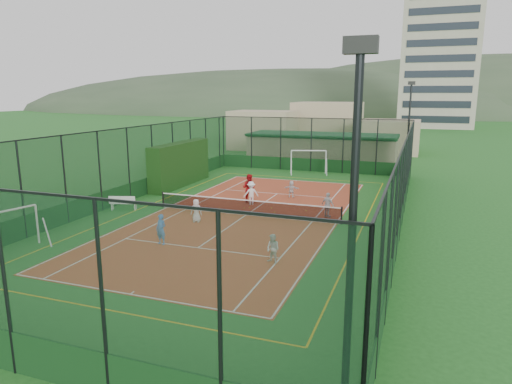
# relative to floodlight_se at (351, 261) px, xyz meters

# --- Properties ---
(ground) EXTENTS (300.00, 300.00, 0.00)m
(ground) POSITION_rel_floodlight_se_xyz_m (-8.60, 16.60, -4.12)
(ground) COLOR #225E20
(ground) RESTS_ON ground
(court_slab) EXTENTS (11.17, 23.97, 0.01)m
(court_slab) POSITION_rel_floodlight_se_xyz_m (-8.60, 16.60, -4.12)
(court_slab) COLOR #A93F25
(court_slab) RESTS_ON ground
(tennis_net) EXTENTS (11.67, 0.12, 1.06)m
(tennis_net) POSITION_rel_floodlight_se_xyz_m (-8.60, 16.60, -3.59)
(tennis_net) COLOR black
(tennis_net) RESTS_ON ground
(perimeter_fence) EXTENTS (18.12, 34.12, 5.00)m
(perimeter_fence) POSITION_rel_floodlight_se_xyz_m (-8.60, 16.60, -1.62)
(perimeter_fence) COLOR #10311B
(perimeter_fence) RESTS_ON ground
(floodlight_se) EXTENTS (0.60, 0.26, 8.25)m
(floodlight_se) POSITION_rel_floodlight_se_xyz_m (0.00, 0.00, 0.00)
(floodlight_se) COLOR black
(floodlight_se) RESTS_ON ground
(floodlight_ne) EXTENTS (0.60, 0.26, 8.25)m
(floodlight_ne) POSITION_rel_floodlight_se_xyz_m (0.00, 33.20, 0.00)
(floodlight_ne) COLOR black
(floodlight_ne) RESTS_ON ground
(clubhouse) EXTENTS (15.20, 7.20, 3.15)m
(clubhouse) POSITION_rel_floodlight_se_xyz_m (-8.60, 38.60, -2.55)
(clubhouse) COLOR tan
(clubhouse) RESTS_ON ground
(apartment_tower) EXTENTS (15.00, 12.00, 30.00)m
(apartment_tower) POSITION_rel_floodlight_se_xyz_m (3.40, 98.60, 10.88)
(apartment_tower) COLOR beige
(apartment_tower) RESTS_ON ground
(distant_hills) EXTENTS (200.00, 60.00, 24.00)m
(distant_hills) POSITION_rel_floodlight_se_xyz_m (-8.60, 166.60, -4.12)
(distant_hills) COLOR #384C33
(distant_hills) RESTS_ON ground
(hedge_left) EXTENTS (1.17, 7.83, 3.43)m
(hedge_left) POSITION_rel_floodlight_se_xyz_m (-16.90, 23.45, -2.41)
(hedge_left) COLOR black
(hedge_left) RESTS_ON ground
(white_bench) EXTENTS (1.75, 0.96, 0.95)m
(white_bench) POSITION_rel_floodlight_se_xyz_m (-16.40, 15.19, -3.65)
(white_bench) COLOR white
(white_bench) RESTS_ON ground
(futsal_goal_near) EXTENTS (3.15, 1.56, 1.95)m
(futsal_goal_near) POSITION_rel_floodlight_se_xyz_m (-16.71, 6.77, -3.15)
(futsal_goal_near) COLOR white
(futsal_goal_near) RESTS_ON ground
(futsal_goal_far) EXTENTS (3.42, 1.88, 2.12)m
(futsal_goal_far) POSITION_rel_floodlight_se_xyz_m (-8.52, 32.32, -3.07)
(futsal_goal_far) COLOR white
(futsal_goal_far) RESTS_ON ground
(child_near_left) EXTENTS (0.73, 0.57, 1.33)m
(child_near_left) POSITION_rel_floodlight_se_xyz_m (-10.76, 14.25, -3.45)
(child_near_left) COLOR silver
(child_near_left) RESTS_ON court_slab
(child_near_mid) EXTENTS (0.60, 0.45, 1.51)m
(child_near_mid) POSITION_rel_floodlight_se_xyz_m (-10.54, 10.09, -3.36)
(child_near_mid) COLOR #4775CA
(child_near_mid) RESTS_ON court_slab
(child_near_right) EXTENTS (0.77, 0.69, 1.30)m
(child_near_right) POSITION_rel_floodlight_se_xyz_m (-4.62, 9.55, -3.47)
(child_near_right) COLOR silver
(child_near_right) RESTS_ON court_slab
(child_far_left) EXTENTS (1.16, 1.06, 1.57)m
(child_far_left) POSITION_rel_floodlight_se_xyz_m (-9.25, 19.20, -3.33)
(child_far_left) COLOR white
(child_far_left) RESTS_ON court_slab
(child_far_right) EXTENTS (0.95, 0.73, 1.50)m
(child_far_right) POSITION_rel_floodlight_se_xyz_m (-3.84, 17.80, -3.37)
(child_far_right) COLOR silver
(child_far_right) RESTS_ON court_slab
(child_far_back) EXTENTS (1.10, 0.35, 1.18)m
(child_far_back) POSITION_rel_floodlight_se_xyz_m (-7.33, 22.29, -3.52)
(child_far_back) COLOR white
(child_far_back) RESTS_ON court_slab
(coach) EXTENTS (0.98, 0.78, 1.94)m
(coach) POSITION_rel_floodlight_se_xyz_m (-9.64, 19.84, -3.15)
(coach) COLOR #B61319
(coach) RESTS_ON court_slab
(tennis_balls) EXTENTS (5.47, 1.41, 0.07)m
(tennis_balls) POSITION_rel_floodlight_se_xyz_m (-8.24, 18.05, -4.08)
(tennis_balls) COLOR #CCE033
(tennis_balls) RESTS_ON court_slab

